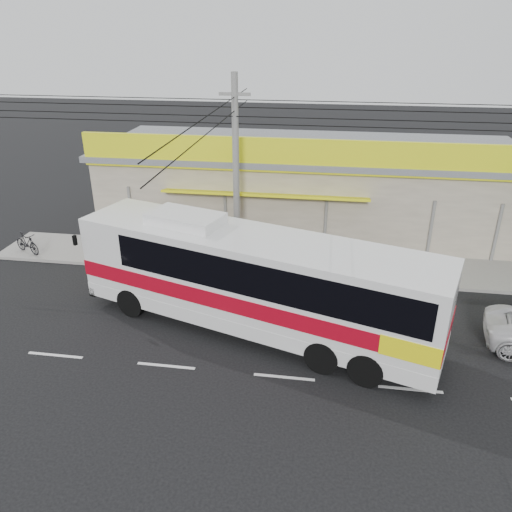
{
  "coord_description": "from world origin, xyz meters",
  "views": [
    {
      "loc": [
        1.04,
        -15.57,
        10.45
      ],
      "look_at": [
        -1.61,
        2.0,
        2.19
      ],
      "focal_mm": 35.0,
      "sensor_mm": 36.0,
      "label": 1
    }
  ],
  "objects": [
    {
      "name": "motorbike_dark",
      "position": [
        -13.5,
        5.04,
        0.67
      ],
      "size": [
        1.79,
        1.18,
        1.05
      ],
      "primitive_type": "imported",
      "rotation": [
        0.0,
        0.0,
        1.14
      ],
      "color": "black",
      "rests_on": "sidewalk"
    },
    {
      "name": "utility_pole",
      "position": [
        -3.01,
        5.4,
        7.21
      ],
      "size": [
        34.0,
        14.0,
        8.74
      ],
      "color": "#5F5F5D",
      "rests_on": "ground"
    },
    {
      "name": "lane_markings",
      "position": [
        0.0,
        -2.5,
        0.0
      ],
      "size": [
        50.0,
        0.12,
        0.01
      ],
      "primitive_type": null,
      "color": "silver",
      "rests_on": "ground"
    },
    {
      "name": "motorbike_red",
      "position": [
        -5.47,
        5.19,
        0.61
      ],
      "size": [
        1.8,
        0.8,
        0.92
      ],
      "primitive_type": "imported",
      "rotation": [
        0.0,
        0.0,
        1.46
      ],
      "color": "#93260A",
      "rests_on": "sidewalk"
    },
    {
      "name": "storefront_building",
      "position": [
        -0.01,
        11.54,
        2.3
      ],
      "size": [
        22.6,
        9.2,
        5.7
      ],
      "color": "gray",
      "rests_on": "ground"
    },
    {
      "name": "sidewalk",
      "position": [
        0.0,
        6.0,
        0.07
      ],
      "size": [
        30.0,
        3.2,
        0.15
      ],
      "primitive_type": "cube",
      "color": "gray",
      "rests_on": "ground"
    },
    {
      "name": "ground",
      "position": [
        0.0,
        0.0,
        0.0
      ],
      "size": [
        120.0,
        120.0,
        0.0
      ],
      "primitive_type": "plane",
      "color": "black",
      "rests_on": "ground"
    },
    {
      "name": "coach_bus",
      "position": [
        -1.22,
        0.12,
        2.23
      ],
      "size": [
        13.76,
        6.9,
        4.17
      ],
      "rotation": [
        0.0,
        0.0,
        -0.31
      ],
      "color": "silver",
      "rests_on": "ground"
    }
  ]
}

